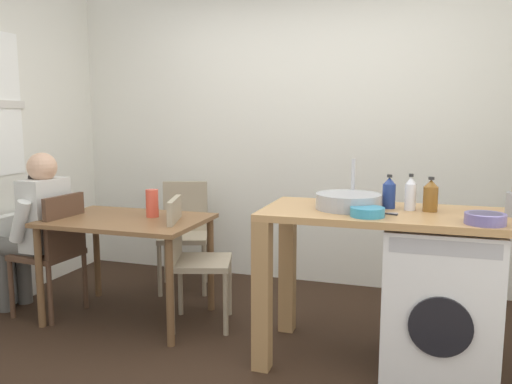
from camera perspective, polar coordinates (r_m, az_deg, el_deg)
name	(u,v)px	position (r m, az deg, el deg)	size (l,w,h in m)	color
ground_plane	(232,365)	(3.21, -2.67, -18.61)	(5.46, 5.46, 0.00)	black
wall_back	(301,129)	(4.54, 5.05, 6.99)	(4.60, 0.10, 2.70)	silver
dining_table	(127,231)	(3.80, -14.04, -4.25)	(1.10, 0.76, 0.74)	brown
chair_person_seat	(55,248)	(4.06, -21.36, -5.74)	(0.43, 0.43, 0.90)	#4C3323
chair_opposite	(191,254)	(3.63, -7.24, -6.86)	(0.50, 0.50, 0.90)	gray
chair_spare_by_wall	(185,229)	(4.45, -7.90, -4.03)	(0.51, 0.51, 0.90)	gray
seated_person	(36,224)	(4.13, -23.10, -3.26)	(0.51, 0.52, 1.20)	#595651
kitchen_counter	(356,236)	(3.09, 11.04, -4.80)	(1.50, 0.68, 0.92)	tan
washing_machine	(439,299)	(3.16, 19.58, -11.09)	(0.60, 0.61, 0.86)	white
sink_basin	(348,201)	(3.05, 10.19, -1.03)	(0.38, 0.38, 0.09)	#9EA0A5
tap	(353,182)	(3.22, 10.67, 1.14)	(0.02, 0.02, 0.28)	#B2B2B7
bottle_tall_green	(389,193)	(3.13, 14.49, -0.11)	(0.08, 0.08, 0.20)	navy
bottle_squat_brown	(410,194)	(3.09, 16.71, -0.19)	(0.06, 0.06, 0.21)	silver
bottle_clear_small	(431,196)	(3.09, 18.74, -0.41)	(0.08, 0.08, 0.20)	brown
mixing_bowl	(367,211)	(2.85, 12.21, -2.10)	(0.18, 0.18, 0.05)	teal
colander	(485,218)	(2.83, 24.01, -2.65)	(0.20, 0.20, 0.06)	slate
vase	(152,203)	(3.77, -11.40, -1.22)	(0.09, 0.09, 0.20)	#D84C38
scissors	(384,213)	(2.94, 14.01, -2.31)	(0.15, 0.06, 0.01)	#B2B2B7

